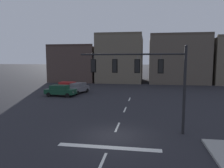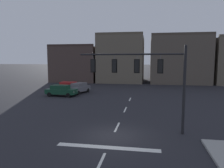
{
  "view_description": "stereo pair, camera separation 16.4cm",
  "coord_description": "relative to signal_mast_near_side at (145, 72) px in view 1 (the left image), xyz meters",
  "views": [
    {
      "loc": [
        2.21,
        -14.33,
        5.36
      ],
      "look_at": [
        -0.9,
        4.89,
        3.09
      ],
      "focal_mm": 34.34,
      "sensor_mm": 36.0,
      "label": 1
    },
    {
      "loc": [
        2.37,
        -14.3,
        5.36
      ],
      "look_at": [
        -0.9,
        4.89,
        3.09
      ],
      "focal_mm": 34.34,
      "sensor_mm": 36.0,
      "label": 2
    }
  ],
  "objects": [
    {
      "name": "stop_bar_paint",
      "position": [
        -2.11,
        -3.43,
        -4.42
      ],
      "size": [
        6.4,
        0.5,
        0.01
      ],
      "primitive_type": "cube",
      "color": "silver",
      "rests_on": "ground"
    },
    {
      "name": "signal_mast_near_side",
      "position": [
        0.0,
        0.0,
        0.0
      ],
      "size": [
        7.79,
        0.77,
        6.35
      ],
      "color": "black",
      "rests_on": "ground"
    },
    {
      "name": "building_row",
      "position": [
        6.39,
        36.19,
        0.41
      ],
      "size": [
        57.83,
        13.38,
        11.04
      ],
      "color": "#473833",
      "rests_on": "ground"
    },
    {
      "name": "lane_centreline",
      "position": [
        -2.11,
        0.57,
        -4.42
      ],
      "size": [
        0.16,
        26.4,
        0.01
      ],
      "color": "silver",
      "rests_on": "ground"
    },
    {
      "name": "car_lot_farside",
      "position": [
        -12.74,
        17.84,
        -3.57
      ],
      "size": [
        4.6,
        2.3,
        1.61
      ],
      "color": "#A81E1E",
      "rests_on": "ground"
    },
    {
      "name": "car_lot_nearside",
      "position": [
        -10.54,
        16.34,
        -3.57
      ],
      "size": [
        2.77,
        4.7,
        1.61
      ],
      "color": "slate",
      "rests_on": "ground"
    },
    {
      "name": "ground_plane",
      "position": [
        -2.11,
        -1.43,
        -4.43
      ],
      "size": [
        400.0,
        400.0,
        0.0
      ],
      "primitive_type": "plane",
      "color": "#232328"
    },
    {
      "name": "car_lot_middle",
      "position": [
        -12.22,
        13.35,
        -3.57
      ],
      "size": [
        4.55,
        2.17,
        1.61
      ],
      "color": "#143D28",
      "rests_on": "ground"
    }
  ]
}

